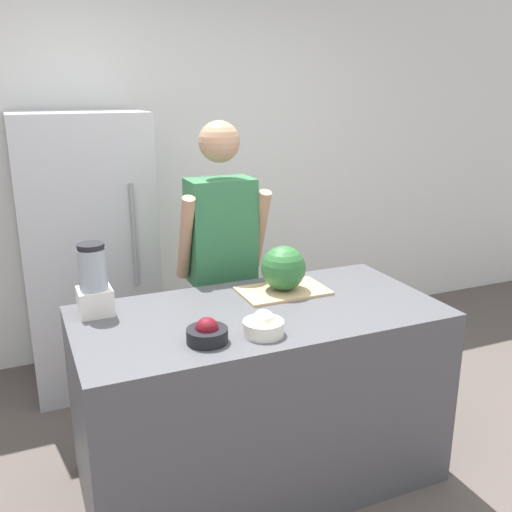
% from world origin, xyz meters
% --- Properties ---
extents(wall_back, '(8.00, 0.06, 2.60)m').
position_xyz_m(wall_back, '(0.00, 2.17, 1.30)').
color(wall_back, white).
rests_on(wall_back, ground_plane).
extents(counter_island, '(1.69, 0.84, 0.89)m').
position_xyz_m(counter_island, '(0.00, 0.42, 0.44)').
color(counter_island, '#4C4C51').
rests_on(counter_island, ground_plane).
extents(refrigerator, '(0.78, 0.70, 1.74)m').
position_xyz_m(refrigerator, '(-0.59, 1.78, 0.87)').
color(refrigerator, '#B7B7BC').
rests_on(refrigerator, ground_plane).
extents(person, '(0.50, 0.27, 1.71)m').
position_xyz_m(person, '(0.05, 1.07, 0.89)').
color(person, gray).
rests_on(person, ground_plane).
extents(cutting_board, '(0.44, 0.27, 0.01)m').
position_xyz_m(cutting_board, '(0.20, 0.59, 0.89)').
color(cutting_board, tan).
rests_on(cutting_board, counter_island).
extents(watermelon, '(0.22, 0.22, 0.22)m').
position_xyz_m(watermelon, '(0.21, 0.60, 1.01)').
color(watermelon, '#2D6B33').
rests_on(watermelon, cutting_board).
extents(bowl_cherries, '(0.17, 0.17, 0.11)m').
position_xyz_m(bowl_cherries, '(-0.33, 0.19, 0.93)').
color(bowl_cherries, black).
rests_on(bowl_cherries, counter_island).
extents(bowl_cream, '(0.17, 0.17, 0.11)m').
position_xyz_m(bowl_cream, '(-0.09, 0.17, 0.93)').
color(bowl_cream, white).
rests_on(bowl_cream, counter_island).
extents(blender, '(0.15, 0.15, 0.33)m').
position_xyz_m(blender, '(-0.70, 0.68, 1.04)').
color(blender, silver).
rests_on(blender, counter_island).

